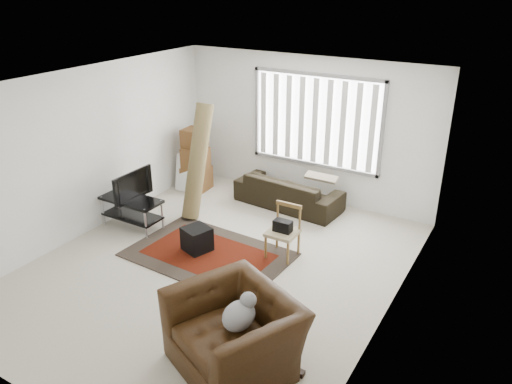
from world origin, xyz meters
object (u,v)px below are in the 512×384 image
(sofa, at_px, (289,187))
(moving_boxes, at_px, (196,162))
(side_chair, at_px, (283,229))
(armchair, at_px, (234,329))
(tv_stand, at_px, (132,207))

(sofa, bearing_deg, moving_boxes, 10.86)
(sofa, relative_size, side_chair, 2.41)
(armchair, bearing_deg, side_chair, 129.58)
(moving_boxes, relative_size, side_chair, 1.50)
(tv_stand, xyz_separation_m, sofa, (1.89, 2.11, -0.00))
(sofa, xyz_separation_m, side_chair, (0.76, -1.67, 0.08))
(moving_boxes, xyz_separation_m, side_chair, (2.72, -1.46, -0.12))
(side_chair, bearing_deg, armchair, -75.89)
(moving_boxes, bearing_deg, sofa, 6.02)
(sofa, distance_m, armchair, 4.24)
(moving_boxes, distance_m, side_chair, 3.09)
(sofa, bearing_deg, side_chair, 119.30)
(armchair, bearing_deg, tv_stand, 174.57)
(side_chair, xyz_separation_m, armchair, (0.63, -2.34, 0.03))
(tv_stand, bearing_deg, moving_boxes, 92.12)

